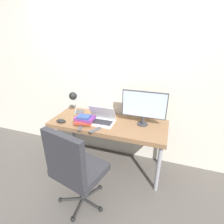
% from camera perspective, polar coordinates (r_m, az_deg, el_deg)
% --- Properties ---
extents(ground_plane, '(12.00, 12.00, 0.00)m').
position_cam_1_polar(ground_plane, '(2.68, -3.64, -20.89)').
color(ground_plane, '#514C47').
extents(wall_back, '(8.00, 0.05, 2.60)m').
position_cam_1_polar(wall_back, '(2.63, 1.54, 11.10)').
color(wall_back, beige).
rests_on(wall_back, ground_plane).
extents(desk, '(1.64, 0.65, 0.75)m').
position_cam_1_polar(desk, '(2.51, -1.27, -4.67)').
color(desk, brown).
rests_on(desk, ground_plane).
extents(laptop, '(0.37, 0.25, 0.24)m').
position_cam_1_polar(laptop, '(2.45, -3.48, -2.40)').
color(laptop, silver).
rests_on(laptop, desk).
extents(monitor, '(0.59, 0.15, 0.47)m').
position_cam_1_polar(monitor, '(2.34, 10.41, 2.00)').
color(monitor, '#333338').
rests_on(monitor, desk).
extents(desk_lamp, '(0.15, 0.27, 0.38)m').
position_cam_1_polar(desk_lamp, '(2.65, -12.19, 4.03)').
color(desk_lamp, '#4C4C51').
rests_on(desk_lamp, desk).
extents(office_chair, '(0.62, 0.58, 1.05)m').
position_cam_1_polar(office_chair, '(2.00, -12.32, -16.98)').
color(office_chair, black).
rests_on(office_chair, ground_plane).
extents(book_stack, '(0.27, 0.24, 0.13)m').
position_cam_1_polar(book_stack, '(2.43, -9.00, -2.53)').
color(book_stack, gold).
rests_on(book_stack, desk).
extents(tv_remote, '(0.11, 0.17, 0.02)m').
position_cam_1_polar(tv_remote, '(2.27, -5.53, -5.89)').
color(tv_remote, '#4C4C51').
rests_on(tv_remote, desk).
extents(media_remote, '(0.08, 0.15, 0.02)m').
position_cam_1_polar(media_remote, '(2.35, -10.32, -5.06)').
color(media_remote, '#4C4C51').
rests_on(media_remote, desk).
extents(game_controller, '(0.14, 0.09, 0.04)m').
position_cam_1_polar(game_controller, '(2.56, -16.31, -2.83)').
color(game_controller, black).
rests_on(game_controller, desk).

